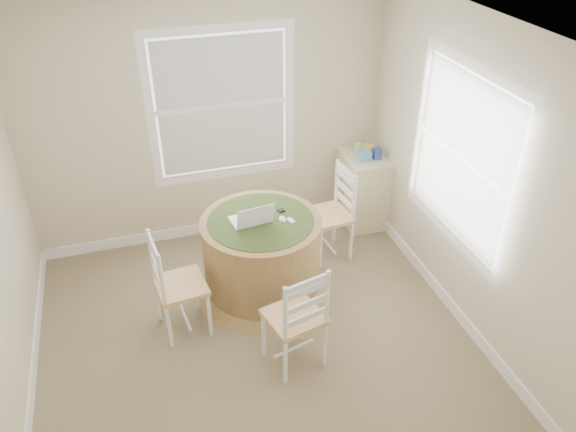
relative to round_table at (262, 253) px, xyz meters
name	(u,v)px	position (x,y,z in m)	size (l,w,h in m)	color
room	(269,202)	(-0.06, -0.53, 0.87)	(3.64, 3.64, 2.64)	#877955
round_table	(262,253)	(0.00, 0.00, 0.00)	(1.27, 1.27, 0.78)	olive
chair_left	(181,285)	(-0.78, -0.30, 0.05)	(0.42, 0.40, 0.95)	white
chair_near	(294,316)	(0.01, -0.94, 0.05)	(0.42, 0.40, 0.95)	white
chair_right	(329,215)	(0.79, 0.35, 0.05)	(0.42, 0.40, 0.95)	white
laptop	(251,219)	(-0.08, 0.00, 0.39)	(0.38, 0.34, 0.24)	white
mouse	(282,219)	(0.19, -0.05, 0.36)	(0.06, 0.10, 0.03)	white
phone	(291,221)	(0.25, -0.08, 0.36)	(0.04, 0.09, 0.02)	#B7BABF
keys	(281,211)	(0.22, 0.09, 0.36)	(0.06, 0.05, 0.03)	black
corner_chest	(362,188)	(1.37, 0.83, -0.01)	(0.48, 0.62, 0.82)	beige
tissue_box	(364,156)	(1.31, 0.74, 0.44)	(0.12, 0.12, 0.10)	#5294BD
box_yellow	(368,149)	(1.43, 0.90, 0.42)	(0.15, 0.10, 0.06)	#E1D74F
box_blue	(378,153)	(1.46, 0.72, 0.45)	(0.08, 0.08, 0.12)	#3646A2
cup_cream	(358,147)	(1.33, 0.95, 0.44)	(0.07, 0.07, 0.09)	beige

